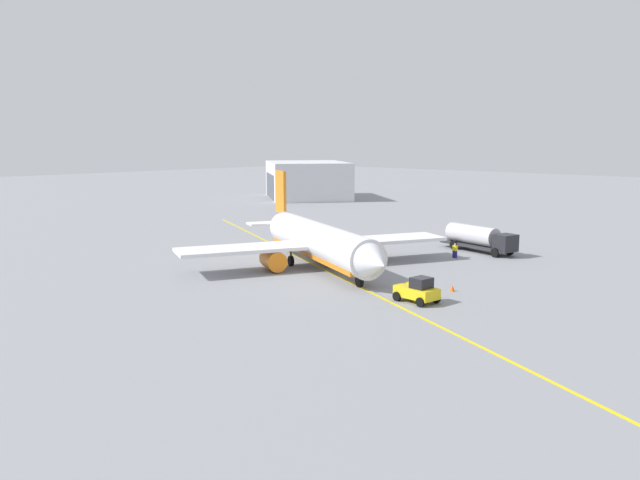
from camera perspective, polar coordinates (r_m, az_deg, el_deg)
ground_plane at (r=67.90m, az=0.00°, el=-2.50°), size 400.00×400.00×0.00m
airplane at (r=67.84m, az=-0.15°, el=-0.18°), size 29.26×29.32×9.79m
fuel_tanker at (r=79.61m, az=14.12°, el=0.20°), size 10.79×4.80×3.15m
pushback_tug at (r=54.05m, az=8.80°, el=-4.52°), size 3.80×2.66×2.20m
refueling_worker at (r=74.93m, az=12.07°, el=-0.97°), size 0.56×0.41×1.71m
safety_cone_nose at (r=58.62m, az=11.84°, el=-4.28°), size 0.50×0.50×0.55m
safety_cone_wingtip at (r=56.00m, az=10.21°, el=-4.76°), size 0.66×0.66×0.74m
distant_hangar at (r=148.67m, az=-1.17°, el=5.43°), size 29.14×27.92×8.46m
taxi_line_marking at (r=67.90m, az=0.00°, el=-2.50°), size 81.53×37.39×0.01m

